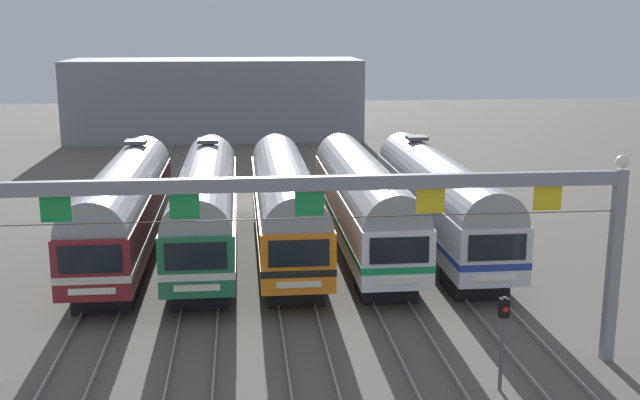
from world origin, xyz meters
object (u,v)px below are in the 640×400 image
object	(u,v)px
commuter_train_orange	(285,201)
commuter_train_silver	(438,197)
commuter_train_green	(206,203)
yard_signal_mast	(503,326)
catenary_gantry	(309,216)
commuter_train_maroon	(125,204)
commuter_train_white	(362,199)

from	to	relation	value
commuter_train_orange	commuter_train_silver	world-z (taller)	commuter_train_silver
commuter_train_green	yard_signal_mast	xyz separation A→B (m)	(9.52, -15.35, -0.58)
commuter_train_green	yard_signal_mast	bearing A→B (deg)	-58.20
catenary_gantry	commuter_train_maroon	bearing A→B (deg)	119.42
commuter_train_orange	commuter_train_green	bearing A→B (deg)	179.93
commuter_train_white	yard_signal_mast	size ratio (longest dim) A/B	5.97
commuter_train_silver	yard_signal_mast	bearing A→B (deg)	-97.07
commuter_train_green	yard_signal_mast	distance (m)	18.07
commuter_train_maroon	commuter_train_orange	world-z (taller)	commuter_train_maroon
catenary_gantry	yard_signal_mast	distance (m)	6.76
commuter_train_green	commuter_train_orange	bearing A→B (deg)	-0.07
commuter_train_silver	catenary_gantry	bearing A→B (deg)	-119.42
commuter_train_maroon	commuter_train_silver	world-z (taller)	same
commuter_train_green	commuter_train_white	size ratio (longest dim) A/B	1.00
commuter_train_white	commuter_train_silver	bearing A→B (deg)	0.07
commuter_train_maroon	commuter_train_silver	distance (m)	15.23
catenary_gantry	commuter_train_green	bearing A→B (deg)	105.75
commuter_train_white	yard_signal_mast	distance (m)	15.47
commuter_train_white	commuter_train_silver	xyz separation A→B (m)	(3.81, 0.00, 0.00)
commuter_train_silver	yard_signal_mast	world-z (taller)	commuter_train_silver
commuter_train_maroon	commuter_train_white	size ratio (longest dim) A/B	1.00
commuter_train_white	yard_signal_mast	bearing A→B (deg)	-82.93
commuter_train_green	commuter_train_white	world-z (taller)	commuter_train_green
commuter_train_green	catenary_gantry	distance (m)	14.25
commuter_train_white	commuter_train_green	bearing A→B (deg)	179.97
commuter_train_orange	catenary_gantry	xyz separation A→B (m)	(-0.00, -13.49, 2.53)
commuter_train_maroon	catenary_gantry	bearing A→B (deg)	-60.58
commuter_train_silver	catenary_gantry	world-z (taller)	catenary_gantry
yard_signal_mast	commuter_train_orange	bearing A→B (deg)	110.41
commuter_train_silver	yard_signal_mast	xyz separation A→B (m)	(-1.90, -15.35, -0.58)
commuter_train_orange	yard_signal_mast	distance (m)	16.38
catenary_gantry	commuter_train_silver	bearing A→B (deg)	60.58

